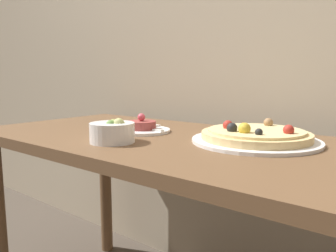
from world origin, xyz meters
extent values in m
cube|color=brown|center=(0.00, 0.34, 0.71)|extent=(1.43, 0.68, 0.03)
cylinder|color=brown|center=(-0.65, 0.62, 0.35)|extent=(0.06, 0.06, 0.70)
cylinder|color=white|center=(0.25, 0.43, 0.74)|extent=(0.38, 0.38, 0.01)
cylinder|color=#E5C17F|center=(0.25, 0.43, 0.75)|extent=(0.32, 0.32, 0.02)
cylinder|color=beige|center=(0.25, 0.43, 0.77)|extent=(0.28, 0.28, 0.01)
sphere|color=black|center=(0.29, 0.35, 0.78)|extent=(0.02, 0.02, 0.02)
sphere|color=#B22D23|center=(0.21, 0.43, 0.78)|extent=(0.02, 0.02, 0.02)
sphere|color=#997047|center=(0.25, 0.53, 0.78)|extent=(0.03, 0.03, 0.03)
sphere|color=black|center=(0.21, 0.35, 0.78)|extent=(0.03, 0.03, 0.03)
sphere|color=#B22D23|center=(0.35, 0.42, 0.78)|extent=(0.03, 0.03, 0.03)
sphere|color=gold|center=(0.25, 0.36, 0.78)|extent=(0.04, 0.04, 0.04)
sphere|color=#B22D23|center=(0.17, 0.40, 0.78)|extent=(0.03, 0.03, 0.03)
cylinder|color=white|center=(-0.15, 0.36, 0.74)|extent=(0.20, 0.20, 0.01)
cylinder|color=#933D38|center=(-0.15, 0.36, 0.76)|extent=(0.10, 0.10, 0.03)
sphere|color=#DB4C5B|center=(-0.15, 0.36, 0.78)|extent=(0.03, 0.03, 0.03)
cube|color=white|center=(-0.07, 0.36, 0.74)|extent=(0.04, 0.02, 0.01)
cube|color=white|center=(-0.15, 0.44, 0.74)|extent=(0.02, 0.04, 0.01)
cube|color=white|center=(-0.23, 0.36, 0.74)|extent=(0.04, 0.02, 0.01)
cube|color=white|center=(-0.15, 0.28, 0.74)|extent=(0.02, 0.04, 0.01)
cylinder|color=white|center=(-0.09, 0.16, 0.76)|extent=(0.13, 0.13, 0.06)
sphere|color=#8EA34C|center=(-0.07, 0.18, 0.79)|extent=(0.03, 0.03, 0.03)
sphere|color=#668E42|center=(-0.08, 0.16, 0.79)|extent=(0.03, 0.03, 0.03)
sphere|color=#B7BC70|center=(-0.07, 0.17, 0.79)|extent=(0.04, 0.04, 0.04)
sphere|color=#A3B25B|center=(-0.10, 0.18, 0.79)|extent=(0.03, 0.03, 0.03)
camera|label=1|loc=(0.63, -0.49, 0.92)|focal=35.00mm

